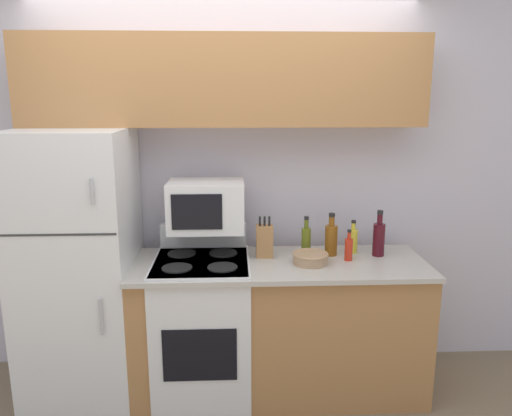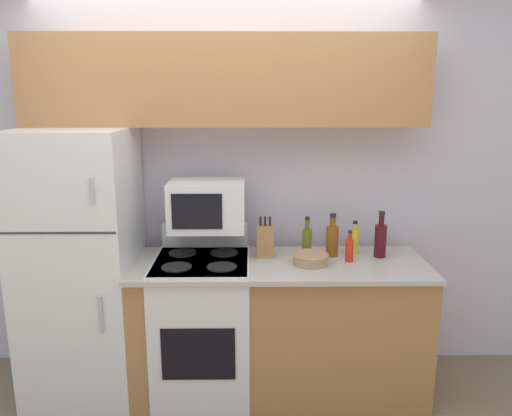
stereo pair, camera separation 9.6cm
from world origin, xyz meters
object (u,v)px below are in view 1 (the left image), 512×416
(knife_block, at_px, (264,241))
(bottle_hot_sauce, at_px, (349,248))
(stove, at_px, (203,325))
(bottle_wine_red, at_px, (379,238))
(bowl, at_px, (310,258))
(bottle_whiskey, at_px, (331,239))
(refrigerator, at_px, (80,266))
(bottle_cooking_spray, at_px, (353,240))
(microwave, at_px, (206,206))
(bottle_olive_oil, at_px, (306,240))

(knife_block, distance_m, bottle_hot_sauce, 0.53)
(stove, height_order, bottle_wine_red, bottle_wine_red)
(bowl, relative_size, bottle_hot_sauce, 1.12)
(stove, bearing_deg, bottle_whiskey, 7.99)
(bottle_wine_red, bearing_deg, refrigerator, -178.93)
(bottle_wine_red, bearing_deg, stove, -175.31)
(bottle_wine_red, distance_m, bottle_cooking_spray, 0.17)
(bowl, height_order, bottle_wine_red, bottle_wine_red)
(refrigerator, distance_m, knife_block, 1.17)
(microwave, relative_size, bottle_olive_oil, 1.82)
(bottle_hot_sauce, bearing_deg, bottle_whiskey, 128.98)
(bottle_whiskey, bearing_deg, knife_block, -177.97)
(bottle_wine_red, bearing_deg, bottle_cooking_spray, 156.11)
(refrigerator, height_order, bottle_olive_oil, refrigerator)
(stove, relative_size, bottle_hot_sauce, 5.31)
(microwave, bearing_deg, stove, -103.54)
(stove, distance_m, bottle_hot_sauce, 1.05)
(bottle_cooking_spray, bearing_deg, bottle_wine_red, -23.89)
(refrigerator, xyz_separation_m, bottle_cooking_spray, (1.75, 0.10, 0.12))
(microwave, height_order, bottle_cooking_spray, microwave)
(refrigerator, xyz_separation_m, bottle_olive_oil, (1.43, 0.06, 0.13))
(refrigerator, xyz_separation_m, bowl, (1.44, -0.10, 0.07))
(microwave, distance_m, bottle_whiskey, 0.83)
(stove, relative_size, knife_block, 3.96)
(refrigerator, relative_size, bowl, 7.67)
(stove, height_order, bottle_whiskey, bottle_whiskey)
(stove, bearing_deg, bowl, -3.78)
(knife_block, height_order, bottle_wine_red, bottle_wine_red)
(bottle_wine_red, relative_size, bottle_whiskey, 1.07)
(microwave, distance_m, bottle_olive_oil, 0.68)
(knife_block, bearing_deg, bottle_olive_oil, 3.32)
(bottle_wine_red, height_order, bottle_hot_sauce, bottle_wine_red)
(bottle_olive_oil, bearing_deg, bottle_hot_sauce, -23.87)
(bottle_hot_sauce, xyz_separation_m, bottle_cooking_spray, (0.06, 0.16, 0.01))
(bowl, relative_size, bottle_cooking_spray, 1.01)
(bottle_hot_sauce, bearing_deg, stove, -179.68)
(stove, distance_m, bottle_wine_red, 1.26)
(bowl, xyz_separation_m, bottle_wine_red, (0.46, 0.14, 0.08))
(microwave, relative_size, bottle_wine_red, 1.58)
(bottle_hot_sauce, xyz_separation_m, bottle_olive_oil, (-0.25, 0.11, 0.02))
(bottle_wine_red, distance_m, bottle_hot_sauce, 0.24)
(bottle_olive_oil, height_order, bottle_cooking_spray, bottle_olive_oil)
(knife_block, bearing_deg, microwave, 175.66)
(bowl, distance_m, bottle_cooking_spray, 0.38)
(refrigerator, xyz_separation_m, bottle_whiskey, (1.60, 0.06, 0.14))
(bottle_hot_sauce, relative_size, bottle_olive_oil, 0.77)
(bottle_hot_sauce, bearing_deg, bottle_wine_red, 22.34)
(bottle_hot_sauce, distance_m, bottle_olive_oil, 0.28)
(bottle_cooking_spray, bearing_deg, bottle_olive_oil, -172.21)
(refrigerator, distance_m, bottle_whiskey, 1.60)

